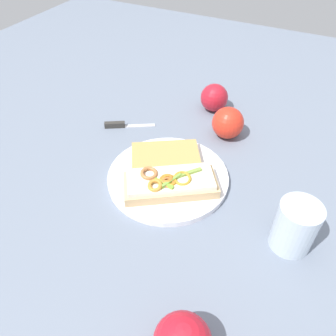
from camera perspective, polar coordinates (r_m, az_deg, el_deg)
ground_plane at (r=0.73m, az=0.00°, el=-1.94°), size 2.00×2.00×0.00m
plate at (r=0.73m, az=0.00°, el=-1.55°), size 0.26×0.26×0.01m
sandwich at (r=0.68m, az=0.35°, el=-2.59°), size 0.17×0.20×0.05m
bread_slice_side at (r=0.75m, az=-0.39°, el=1.65°), size 0.16×0.18×0.02m
apple_1 at (r=0.94m, az=7.89°, el=11.79°), size 0.10×0.10×0.08m
apple_2 at (r=0.84m, az=10.16°, el=7.59°), size 0.11×0.11×0.08m
drinking_glass at (r=0.63m, az=20.86°, el=-9.31°), size 0.07×0.07×0.10m
knife at (r=0.89m, az=-7.91°, el=7.29°), size 0.08×0.12×0.01m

